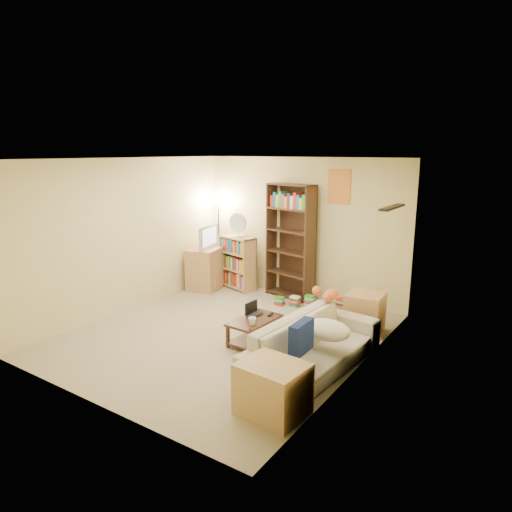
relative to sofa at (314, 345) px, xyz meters
name	(u,v)px	position (x,y,z in m)	size (l,w,h in m)	color
room	(224,224)	(-1.55, 0.25, 1.32)	(4.50, 4.54, 2.52)	tan
sofa	(314,345)	(0.00, 0.00, 0.00)	(0.98, 2.15, 0.61)	beige
navy_pillow	(301,337)	(0.06, -0.46, 0.28)	(0.40, 0.12, 0.36)	navy
cream_blanket	(327,330)	(0.15, 0.04, 0.22)	(0.56, 0.40, 0.24)	white
tabby_cat	(328,294)	(-0.21, 0.82, 0.39)	(0.48, 0.20, 0.17)	orange
coffee_table	(254,328)	(-1.03, 0.23, -0.09)	(0.48, 0.81, 0.35)	#45271A
laptop	(258,315)	(-1.05, 0.35, 0.06)	(0.20, 0.31, 0.02)	black
laptop_screen	(251,307)	(-1.16, 0.36, 0.15)	(0.01, 0.26, 0.17)	white
mug	(252,321)	(-0.93, 0.04, 0.09)	(0.12, 0.12, 0.10)	white
tv_remote	(271,314)	(-0.92, 0.49, 0.05)	(0.04, 0.14, 0.02)	black
tv_stand	(206,268)	(-3.25, 1.88, 0.09)	(0.53, 0.74, 0.79)	tan
television	(205,237)	(-3.25, 1.88, 0.71)	(0.27, 0.77, 0.44)	black
tall_bookshelf	(290,238)	(-1.64, 2.30, 0.78)	(0.96, 0.48, 2.05)	#3C2617
short_bookshelf	(237,262)	(-2.75, 2.21, 0.20)	(0.85, 0.52, 1.02)	tan
desk_fan	(238,225)	(-2.69, 2.17, 0.94)	(0.36, 0.20, 0.46)	white
floor_lamp	(219,219)	(-3.24, 2.27, 0.99)	(0.28, 0.28, 1.63)	black
side_table	(365,313)	(0.09, 1.47, -0.01)	(0.51, 0.51, 0.58)	tan
end_cabinet	(273,389)	(0.10, -1.11, -0.03)	(0.65, 0.54, 0.54)	tan
book_stacks	(311,302)	(-1.04, 1.99, -0.22)	(1.14, 0.51, 0.21)	red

